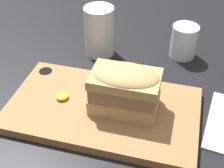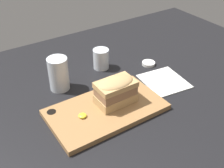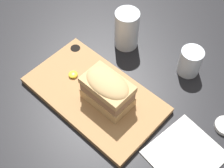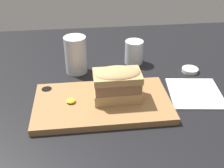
{
  "view_description": "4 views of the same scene",
  "coord_description": "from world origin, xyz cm",
  "px_view_note": "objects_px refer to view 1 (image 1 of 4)",
  "views": [
    {
      "loc": [
        12.53,
        -46.83,
        46.84
      ],
      "look_at": [
        0.29,
        -0.98,
        8.32
      ],
      "focal_mm": 50.0,
      "sensor_mm": 36.0,
      "label": 1
    },
    {
      "loc": [
        -39.25,
        -64.41,
        62.73
      ],
      "look_at": [
        3.66,
        0.75,
        9.39
      ],
      "focal_mm": 45.0,
      "sensor_mm": 36.0,
      "label": 2
    },
    {
      "loc": [
        35.07,
        -35.03,
        75.23
      ],
      "look_at": [
        2.3,
        0.47,
        7.91
      ],
      "focal_mm": 50.0,
      "sensor_mm": 36.0,
      "label": 3
    },
    {
      "loc": [
        -6.01,
        -67.54,
        49.25
      ],
      "look_at": [
        1.61,
        -3.06,
        9.16
      ],
      "focal_mm": 45.0,
      "sensor_mm": 36.0,
      "label": 4
    }
  ],
  "objects_px": {
    "serving_board": "(103,109)",
    "water_glass": "(99,34)",
    "sandwich": "(125,88)",
    "wine_glass": "(184,43)"
  },
  "relations": [
    {
      "from": "sandwich",
      "to": "wine_glass",
      "type": "xyz_separation_m",
      "value": [
        0.09,
        0.25,
        -0.03
      ]
    },
    {
      "from": "sandwich",
      "to": "wine_glass",
      "type": "height_order",
      "value": "sandwich"
    },
    {
      "from": "water_glass",
      "to": "wine_glass",
      "type": "height_order",
      "value": "water_glass"
    },
    {
      "from": "sandwich",
      "to": "water_glass",
      "type": "distance_m",
      "value": 0.23
    },
    {
      "from": "sandwich",
      "to": "serving_board",
      "type": "bearing_deg",
      "value": -171.32
    },
    {
      "from": "serving_board",
      "to": "water_glass",
      "type": "bearing_deg",
      "value": 108.11
    },
    {
      "from": "water_glass",
      "to": "wine_glass",
      "type": "xyz_separation_m",
      "value": [
        0.21,
        0.04,
        -0.02
      ]
    },
    {
      "from": "serving_board",
      "to": "wine_glass",
      "type": "relative_size",
      "value": 4.57
    },
    {
      "from": "water_glass",
      "to": "wine_glass",
      "type": "relative_size",
      "value": 1.51
    },
    {
      "from": "serving_board",
      "to": "wine_glass",
      "type": "bearing_deg",
      "value": 61.51
    }
  ]
}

